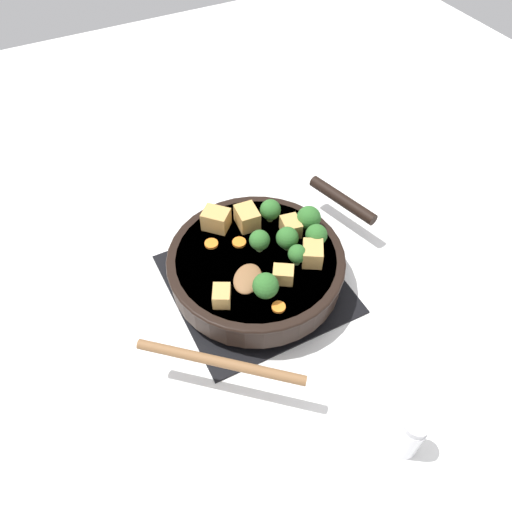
% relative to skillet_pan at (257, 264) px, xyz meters
% --- Properties ---
extents(ground_plane, '(2.40, 2.40, 0.00)m').
position_rel_skillet_pan_xyz_m(ground_plane, '(0.00, -0.00, -0.06)').
color(ground_plane, white).
extents(front_burner_grate, '(0.31, 0.31, 0.03)m').
position_rel_skillet_pan_xyz_m(front_burner_grate, '(0.00, -0.00, -0.05)').
color(front_burner_grate, black).
rests_on(front_burner_grate, ground_plane).
extents(skillet_pan, '(0.33, 0.43, 0.06)m').
position_rel_skillet_pan_xyz_m(skillet_pan, '(0.00, 0.00, 0.00)').
color(skillet_pan, black).
rests_on(skillet_pan, front_burner_grate).
extents(wooden_spoon, '(0.26, 0.25, 0.02)m').
position_rel_skillet_pan_xyz_m(wooden_spoon, '(0.12, -0.11, 0.03)').
color(wooden_spoon, brown).
rests_on(wooden_spoon, skillet_pan).
extents(tofu_cube_center_large, '(0.06, 0.05, 0.04)m').
position_rel_skillet_pan_xyz_m(tofu_cube_center_large, '(0.05, 0.08, 0.04)').
color(tofu_cube_center_large, tan).
rests_on(tofu_cube_center_large, skillet_pan).
extents(tofu_cube_near_handle, '(0.06, 0.06, 0.04)m').
position_rel_skillet_pan_xyz_m(tofu_cube_near_handle, '(-0.10, -0.03, 0.04)').
color(tofu_cube_near_handle, tan).
rests_on(tofu_cube_near_handle, skillet_pan).
extents(tofu_cube_east_chunk, '(0.05, 0.04, 0.04)m').
position_rel_skillet_pan_xyz_m(tofu_cube_east_chunk, '(-0.08, 0.02, 0.04)').
color(tofu_cube_east_chunk, tan).
rests_on(tofu_cube_east_chunk, skillet_pan).
extents(tofu_cube_west_chunk, '(0.04, 0.04, 0.03)m').
position_rel_skillet_pan_xyz_m(tofu_cube_west_chunk, '(0.07, 0.01, 0.04)').
color(tofu_cube_west_chunk, tan).
rests_on(tofu_cube_west_chunk, skillet_pan).
extents(tofu_cube_back_piece, '(0.05, 0.04, 0.03)m').
position_rel_skillet_pan_xyz_m(tofu_cube_back_piece, '(0.06, -0.10, 0.04)').
color(tofu_cube_back_piece, tan).
rests_on(tofu_cube_back_piece, skillet_pan).
extents(tofu_cube_front_piece, '(0.04, 0.04, 0.03)m').
position_rel_skillet_pan_xyz_m(tofu_cube_front_piece, '(-0.02, 0.08, 0.04)').
color(tofu_cube_front_piece, tan).
rests_on(tofu_cube_front_piece, skillet_pan).
extents(broccoli_floret_near_spoon, '(0.04, 0.04, 0.05)m').
position_rel_skillet_pan_xyz_m(broccoli_floret_near_spoon, '(-0.01, 0.01, 0.05)').
color(broccoli_floret_near_spoon, '#709956').
rests_on(broccoli_floret_near_spoon, skillet_pan).
extents(broccoli_floret_center_top, '(0.04, 0.04, 0.05)m').
position_rel_skillet_pan_xyz_m(broccoli_floret_center_top, '(-0.07, 0.06, 0.05)').
color(broccoli_floret_center_top, '#709956').
rests_on(broccoli_floret_center_top, skillet_pan).
extents(broccoli_floret_east_rim, '(0.05, 0.05, 0.05)m').
position_rel_skillet_pan_xyz_m(broccoli_floret_east_rim, '(-0.02, 0.12, 0.05)').
color(broccoli_floret_east_rim, '#709956').
rests_on(broccoli_floret_east_rim, skillet_pan).
extents(broccoli_floret_west_rim, '(0.04, 0.04, 0.05)m').
position_rel_skillet_pan_xyz_m(broccoli_floret_west_rim, '(0.03, 0.11, 0.05)').
color(broccoli_floret_west_rim, '#709956').
rests_on(broccoli_floret_west_rim, skillet_pan).
extents(broccoli_floret_north_edge, '(0.04, 0.04, 0.05)m').
position_rel_skillet_pan_xyz_m(broccoli_floret_north_edge, '(0.09, -0.03, 0.05)').
color(broccoli_floret_north_edge, '#709956').
rests_on(broccoli_floret_north_edge, skillet_pan).
extents(broccoli_floret_south_cluster, '(0.03, 0.03, 0.04)m').
position_rel_skillet_pan_xyz_m(broccoli_floret_south_cluster, '(0.05, 0.05, 0.05)').
color(broccoli_floret_south_cluster, '#709956').
rests_on(broccoli_floret_south_cluster, skillet_pan).
extents(broccoli_floret_mid_floret, '(0.04, 0.04, 0.05)m').
position_rel_skillet_pan_xyz_m(broccoli_floret_mid_floret, '(0.01, 0.06, 0.05)').
color(broccoli_floret_mid_floret, '#709956').
rests_on(broccoli_floret_mid_floret, skillet_pan).
extents(carrot_slice_orange_thin, '(0.02, 0.02, 0.01)m').
position_rel_skillet_pan_xyz_m(carrot_slice_orange_thin, '(-0.06, -0.06, 0.03)').
color(carrot_slice_orange_thin, orange).
rests_on(carrot_slice_orange_thin, skillet_pan).
extents(carrot_slice_near_center, '(0.03, 0.03, 0.01)m').
position_rel_skillet_pan_xyz_m(carrot_slice_near_center, '(-0.09, 0.07, 0.03)').
color(carrot_slice_near_center, orange).
rests_on(carrot_slice_near_center, skillet_pan).
extents(carrot_slice_edge_slice, '(0.02, 0.02, 0.01)m').
position_rel_skillet_pan_xyz_m(carrot_slice_edge_slice, '(0.12, -0.02, 0.03)').
color(carrot_slice_edge_slice, orange).
rests_on(carrot_slice_edge_slice, skillet_pan).
extents(carrot_slice_under_broccoli, '(0.03, 0.03, 0.01)m').
position_rel_skillet_pan_xyz_m(carrot_slice_under_broccoli, '(-0.04, -0.02, 0.03)').
color(carrot_slice_under_broccoli, orange).
rests_on(carrot_slice_under_broccoli, skillet_pan).
extents(salt_shaker, '(0.04, 0.04, 0.09)m').
position_rel_skillet_pan_xyz_m(salt_shaker, '(0.38, 0.05, -0.01)').
color(salt_shaker, white).
rests_on(salt_shaker, ground_plane).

